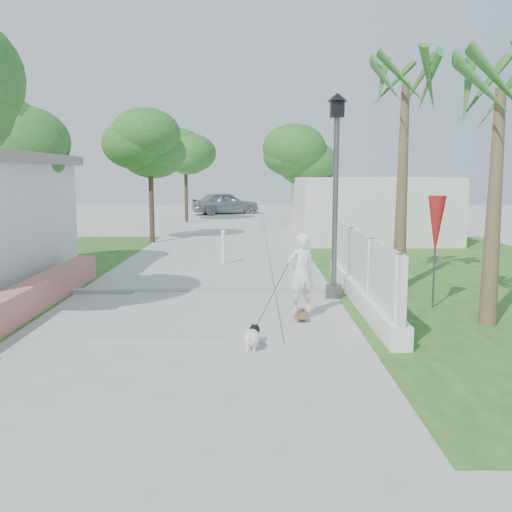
{
  "coord_description": "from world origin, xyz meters",
  "views": [
    {
      "loc": [
        1.14,
        -6.93,
        2.72
      ],
      "look_at": [
        1.17,
        4.38,
        1.1
      ],
      "focal_mm": 40.0,
      "sensor_mm": 36.0,
      "label": 1
    }
  ],
  "objects_px": {
    "patio_umbrella": "(436,226)",
    "skateboarder": "(280,288)",
    "dog": "(252,337)",
    "street_lamp": "(336,188)",
    "parked_car": "(225,203)",
    "bollard": "(223,247)"
  },
  "relations": [
    {
      "from": "patio_umbrella",
      "to": "skateboarder",
      "type": "distance_m",
      "value": 3.67
    },
    {
      "from": "skateboarder",
      "to": "patio_umbrella",
      "type": "bearing_deg",
      "value": -178.48
    },
    {
      "from": "patio_umbrella",
      "to": "skateboarder",
      "type": "relative_size",
      "value": 1.04
    },
    {
      "from": "dog",
      "to": "patio_umbrella",
      "type": "bearing_deg",
      "value": 49.26
    },
    {
      "from": "patio_umbrella",
      "to": "street_lamp",
      "type": "bearing_deg",
      "value": 152.24
    },
    {
      "from": "dog",
      "to": "street_lamp",
      "type": "bearing_deg",
      "value": 76.88
    },
    {
      "from": "patio_umbrella",
      "to": "dog",
      "type": "height_order",
      "value": "patio_umbrella"
    },
    {
      "from": "skateboarder",
      "to": "dog",
      "type": "height_order",
      "value": "skateboarder"
    },
    {
      "from": "street_lamp",
      "to": "parked_car",
      "type": "height_order",
      "value": "street_lamp"
    },
    {
      "from": "parked_car",
      "to": "skateboarder",
      "type": "bearing_deg",
      "value": 166.88
    },
    {
      "from": "skateboarder",
      "to": "parked_car",
      "type": "distance_m",
      "value": 29.37
    },
    {
      "from": "bollard",
      "to": "street_lamp",
      "type": "bearing_deg",
      "value": -59.04
    },
    {
      "from": "street_lamp",
      "to": "dog",
      "type": "relative_size",
      "value": 8.1
    },
    {
      "from": "bollard",
      "to": "dog",
      "type": "distance_m",
      "value": 8.34
    },
    {
      "from": "bollard",
      "to": "dog",
      "type": "relative_size",
      "value": 1.99
    },
    {
      "from": "bollard",
      "to": "parked_car",
      "type": "relative_size",
      "value": 0.24
    },
    {
      "from": "skateboarder",
      "to": "dog",
      "type": "distance_m",
      "value": 1.47
    },
    {
      "from": "patio_umbrella",
      "to": "skateboarder",
      "type": "bearing_deg",
      "value": -155.15
    },
    {
      "from": "street_lamp",
      "to": "dog",
      "type": "bearing_deg",
      "value": -115.34
    },
    {
      "from": "street_lamp",
      "to": "skateboarder",
      "type": "height_order",
      "value": "street_lamp"
    },
    {
      "from": "street_lamp",
      "to": "parked_car",
      "type": "xyz_separation_m",
      "value": [
        -3.76,
        26.78,
        -1.65
      ]
    },
    {
      "from": "street_lamp",
      "to": "patio_umbrella",
      "type": "xyz_separation_m",
      "value": [
        1.9,
        -1.0,
        -0.74
      ]
    }
  ]
}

